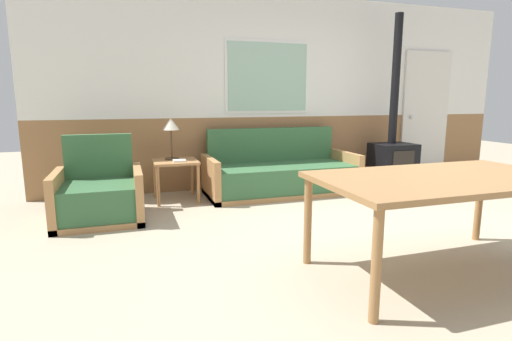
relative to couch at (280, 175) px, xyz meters
The scene contains 10 objects.
ground_plane 2.13m from the couch, 78.45° to the right, with size 16.00×16.00×0.00m, color #B2A58C.
wall_back 1.31m from the couch, 53.66° to the left, with size 7.20×0.09×2.70m.
couch is the anchor object (origin of this frame).
armchair 2.32m from the couch, 166.34° to the right, with size 0.87×0.82×0.88m.
side_table 1.40m from the couch, behind, with size 0.54×0.54×0.51m.
table_lamp 1.57m from the couch, behind, with size 0.21×0.21×0.52m.
book_stack 1.38m from the couch, behind, with size 0.16×0.15×0.02m.
dining_table 2.73m from the couch, 86.20° to the right, with size 1.81×1.01×0.72m.
wood_stove 1.78m from the couch, ahead, with size 0.59×0.48×2.44m.
entry_door 2.89m from the couch, 10.37° to the left, with size 0.88×0.09×2.01m.
Camera 1 is at (-2.38, -2.85, 1.26)m, focal length 28.00 mm.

